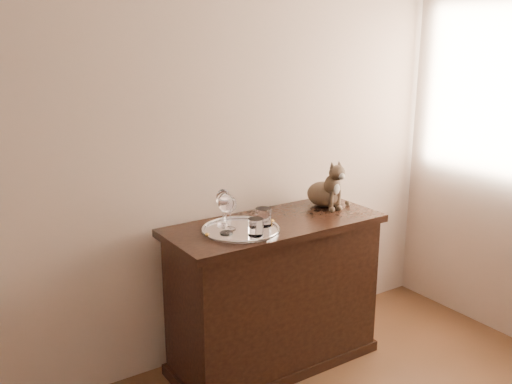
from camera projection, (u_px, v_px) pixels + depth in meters
wall_back at (142, 132)px, 2.86m from camera, size 4.00×0.10×2.70m
sideboard at (274, 294)px, 3.17m from camera, size 1.20×0.50×0.85m
tray at (241, 230)px, 2.91m from camera, size 0.40×0.40×0.01m
wine_glass_b at (223, 208)px, 2.94m from camera, size 0.08×0.08×0.20m
wine_glass_c at (226, 213)px, 2.83m from camera, size 0.08×0.08×0.21m
wine_glass_d at (230, 213)px, 2.89m from camera, size 0.07×0.07×0.18m
tumbler_b at (256, 227)px, 2.81m from camera, size 0.08×0.08×0.09m
tumbler_c at (263, 217)px, 2.96m from camera, size 0.08×0.08×0.09m
cat at (324, 182)px, 3.31m from camera, size 0.29×0.27×0.29m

